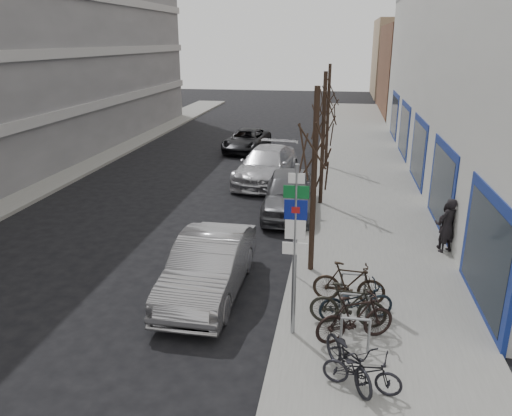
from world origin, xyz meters
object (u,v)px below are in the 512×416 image
(bike_mid_inner, at_px, (348,304))
(parked_car_mid, at_px, (289,193))
(meter_back, at_px, (315,162))
(tree_near, at_px, (316,138))
(bike_far_curb, at_px, (362,368))
(bike_far_inner, at_px, (349,283))
(bike_near_right, at_px, (355,317))
(tree_far, at_px, (329,92))
(meter_mid, at_px, (308,195))
(pedestrian_near, at_px, (448,225))
(bike_mid_curb, at_px, (356,298))
(parked_car_front, at_px, (209,266))
(tree_mid, at_px, (324,108))
(bike_near_left, at_px, (349,354))
(meter_front, at_px, (295,251))
(highway_sign_pole, at_px, (295,242))
(parked_car_back, at_px, (266,165))
(lane_car, at_px, (247,140))
(pedestrian_far, at_px, (446,226))
(bike_rack, at_px, (354,305))

(bike_mid_inner, height_order, parked_car_mid, parked_car_mid)
(meter_back, bearing_deg, tree_near, -87.55)
(bike_far_curb, relative_size, bike_far_inner, 0.83)
(bike_near_right, xyz_separation_m, bike_far_curb, (0.11, -1.68, -0.11))
(tree_far, xyz_separation_m, meter_back, (-0.45, -2.50, -3.19))
(meter_mid, distance_m, pedestrian_near, 5.52)
(bike_mid_curb, xyz_separation_m, parked_car_mid, (-2.46, 8.03, 0.14))
(bike_far_inner, distance_m, parked_car_front, 3.77)
(tree_near, height_order, tree_mid, same)
(tree_mid, bearing_deg, bike_mid_curb, -82.21)
(tree_near, xyz_separation_m, bike_near_left, (1.06, -4.97, -3.39))
(meter_front, xyz_separation_m, bike_near_right, (1.66, -3.07, -0.18))
(highway_sign_pole, distance_m, meter_back, 14.10)
(tree_mid, xyz_separation_m, bike_mid_inner, (1.05, -9.46, -3.39))
(meter_back, relative_size, parked_car_back, 0.22)
(tree_far, bearing_deg, lane_car, 143.03)
(tree_mid, height_order, bike_mid_curb, tree_mid)
(tree_mid, xyz_separation_m, tree_far, (0.00, 6.50, 0.00))
(bike_far_curb, xyz_separation_m, pedestrian_near, (2.89, 7.28, 0.42))
(highway_sign_pole, xyz_separation_m, bike_mid_inner, (1.25, 0.55, -1.75))
(meter_mid, bearing_deg, pedestrian_far, -30.19)
(lane_car, bearing_deg, bike_mid_inner, -66.89)
(bike_mid_curb, bearing_deg, tree_far, -12.87)
(bike_near_right, xyz_separation_m, pedestrian_far, (2.99, 5.87, 0.21))
(tree_far, height_order, bike_near_left, tree_far)
(bike_near_right, relative_size, parked_car_back, 0.34)
(highway_sign_pole, xyz_separation_m, meter_mid, (-0.25, 8.51, -1.54))
(bike_rack, relative_size, bike_mid_curb, 1.21)
(pedestrian_near, bearing_deg, tree_near, -13.94)
(highway_sign_pole, distance_m, meter_mid, 8.65)
(bike_rack, distance_m, meter_mid, 8.07)
(meter_back, relative_size, lane_car, 0.26)
(highway_sign_pole, distance_m, pedestrian_far, 7.44)
(bike_far_curb, distance_m, bike_far_inner, 3.41)
(highway_sign_pole, bearing_deg, parked_car_mid, 96.50)
(meter_front, bearing_deg, lane_car, 104.95)
(bike_mid_curb, bearing_deg, tree_near, 7.83)
(bike_far_curb, bearing_deg, parked_car_front, 61.40)
(tree_near, height_order, tree_far, same)
(tree_near, relative_size, meter_mid, 4.33)
(tree_far, height_order, lane_car, tree_far)
(tree_mid, xyz_separation_m, bike_far_curb, (1.31, -11.75, -3.48))
(meter_mid, bearing_deg, bike_far_inner, -77.37)
(bike_rack, distance_m, lane_car, 20.70)
(meter_mid, bearing_deg, parked_car_back, 115.55)
(bike_mid_curb, distance_m, pedestrian_far, 5.76)
(parked_car_mid, bearing_deg, bike_mid_curb, -76.29)
(tree_mid, distance_m, pedestrian_far, 6.73)
(lane_car, xyz_separation_m, pedestrian_far, (9.28, -14.53, 0.27))
(bike_rack, relative_size, lane_car, 0.47)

